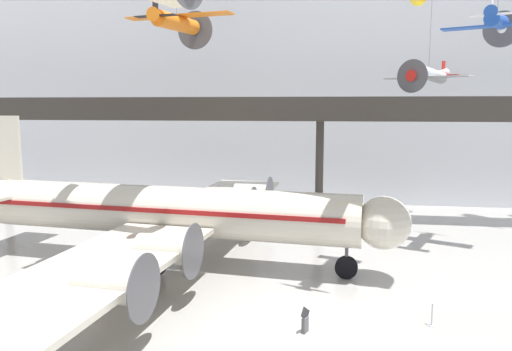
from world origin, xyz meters
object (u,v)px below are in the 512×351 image
object	(u,v)px
airliner_silver_main	(166,212)
suspended_plane_orange_highwing	(177,22)
suspended_plane_blue_trainer	(497,21)
info_sign_pedestal	(305,323)
suspended_plane_silver_racer	(429,74)
stanchion_barrier	(432,319)

from	to	relation	value
airliner_silver_main	suspended_plane_orange_highwing	xyz separation A→B (m)	(-2.53, 11.33, 13.32)
suspended_plane_blue_trainer	info_sign_pedestal	size ratio (longest dim) A/B	6.48
suspended_plane_silver_racer	stanchion_barrier	distance (m)	25.21
stanchion_barrier	info_sign_pedestal	world-z (taller)	info_sign_pedestal
suspended_plane_silver_racer	info_sign_pedestal	xyz separation A→B (m)	(-9.01, -23.33, -12.04)
suspended_plane_blue_trainer	info_sign_pedestal	xyz separation A→B (m)	(-11.35, -14.00, -14.78)
suspended_plane_blue_trainer	suspended_plane_silver_racer	distance (m)	10.00
airliner_silver_main	stanchion_barrier	xyz separation A→B (m)	(14.76, -7.00, -3.00)
suspended_plane_blue_trainer	stanchion_barrier	bearing A→B (deg)	179.74
suspended_plane_orange_highwing	stanchion_barrier	xyz separation A→B (m)	(17.30, -18.33, -16.32)
airliner_silver_main	info_sign_pedestal	size ratio (longest dim) A/B	27.31
suspended_plane_orange_highwing	suspended_plane_blue_trainer	bearing A→B (deg)	-94.04
suspended_plane_orange_highwing	info_sign_pedestal	size ratio (longest dim) A/B	7.61
suspended_plane_blue_trainer	info_sign_pedestal	distance (m)	23.31
info_sign_pedestal	suspended_plane_blue_trainer	bearing A→B (deg)	76.18
suspended_plane_silver_racer	suspended_plane_blue_trainer	bearing A→B (deg)	51.13
info_sign_pedestal	suspended_plane_orange_highwing	bearing A→B (deg)	145.64
airliner_silver_main	suspended_plane_blue_trainer	bearing A→B (deg)	21.16
suspended_plane_blue_trainer	suspended_plane_silver_racer	xyz separation A→B (m)	(-2.35, 9.32, -2.74)
suspended_plane_silver_racer	suspended_plane_orange_highwing	bearing A→B (deg)	-43.44
stanchion_barrier	info_sign_pedestal	distance (m)	5.84
airliner_silver_main	suspended_plane_silver_racer	distance (m)	25.15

